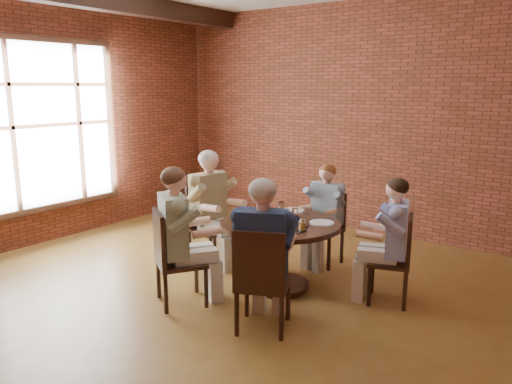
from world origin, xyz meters
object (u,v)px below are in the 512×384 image
Objects in this scene: diner_a at (390,241)px; chair_e at (261,278)px; chair_a at (398,256)px; diner_b at (325,215)px; diner_e at (263,255)px; chair_b at (327,225)px; chair_c at (207,221)px; chair_d at (171,255)px; diner_c at (212,208)px; smartphone at (299,232)px; dining_table at (280,242)px; diner_d at (180,237)px.

diner_a is 1.47m from chair_e.
chair_a is 1.29m from diner_b.
chair_b is at bearing -103.37° from diner_e.
chair_c is 1.30m from chair_d.
diner_c is 9.73× the size of smartphone.
diner_e is (1.51, -1.02, -0.01)m from diner_c.
smartphone is at bearing -69.67° from diner_a.
diner_b reaches higher than chair_d.
diner_e is (1.04, 0.13, 0.17)m from chair_d.
diner_c reaches higher than chair_b.
diner_e is 0.65m from smartphone.
chair_d is at bearing -70.25° from diner_a.
dining_table is 1.10m from diner_d.
diner_e is at bearing -77.67° from chair_b.
chair_a is at bearing -25.37° from diner_b.
smartphone is (1.58, -0.39, 0.23)m from chair_c.
diner_a is 0.92× the size of diner_c.
diner_a is at bearing 44.86° from smartphone.
diner_c is 1.01× the size of diner_e.
diner_c reaches higher than diner_d.
chair_a is 2.30m from diner_c.
diner_c is at bearing -141.38° from chair_b.
diner_b is at bearing -102.89° from diner_e.
diner_d is at bearing -145.88° from diner_c.
diner_d is at bearing -71.78° from chair_a.
chair_d is 6.74× the size of smartphone.
diner_c is (-1.13, -0.87, 0.22)m from chair_b.
diner_c reaches higher than chair_e.
diner_d is (-1.68, -1.27, 0.06)m from diner_a.
chair_d is 0.70× the size of diner_d.
chair_c reaches higher than dining_table.
chair_c is at bearing -57.45° from diner_e.
chair_c is 0.70× the size of diner_d.
diner_b is 1.86m from diner_e.
dining_table is 0.91× the size of diner_c.
dining_table is 1.05m from chair_e.
chair_e is at bearing -117.50° from diner_c.
diner_c is at bearing 171.92° from dining_table.
chair_e is (1.03, -0.04, -0.18)m from diner_d.
chair_e is (1.55, -1.11, -0.18)m from diner_c.
diner_d reaches higher than chair_e.
chair_c is at bearing 171.92° from dining_table.
diner_a is at bearing -77.28° from chair_c.
diner_d is (-0.61, -1.94, 0.22)m from chair_b.
chair_b is 1.50m from chair_c.
diner_b is at bearing 88.92° from dining_table.
diner_a is (1.09, 0.36, 0.12)m from dining_table.
diner_b is 1.23m from smartphone.
chair_d is at bearing -22.35° from chair_e.
chair_e is 0.70× the size of diner_e.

